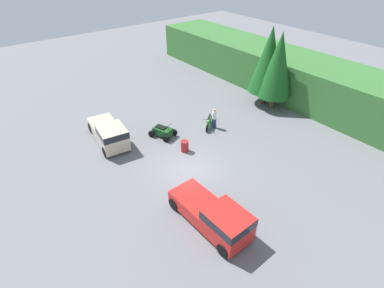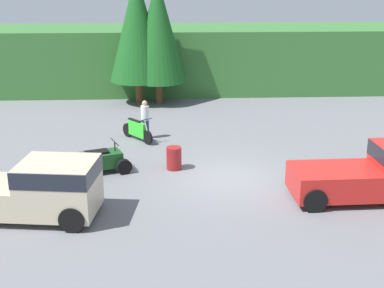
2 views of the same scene
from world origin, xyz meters
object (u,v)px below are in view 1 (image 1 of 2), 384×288
Objects in this scene: pickup_truck_red at (216,216)px; rider_person at (214,118)px; quad_atv at (163,132)px; pickup_truck_second at (109,133)px; steel_barrel at (185,146)px; dirt_bike at (209,122)px.

pickup_truck_red is 2.96× the size of rider_person.
rider_person is at bearing 48.99° from quad_atv.
pickup_truck_red is 1.00× the size of pickup_truck_second.
pickup_truck_red is 11.41m from pickup_truck_second.
quad_atv is 2.75m from steel_barrel.
steel_barrel is (2.74, 0.18, -0.01)m from quad_atv.
pickup_truck_red is 10.95m from dirt_bike.
pickup_truck_red reaches higher than rider_person.
dirt_bike reaches higher than steel_barrel.
quad_atv is at bearing 161.69° from pickup_truck_red.
pickup_truck_second reaches higher than quad_atv.
pickup_truck_second is 2.24× the size of quad_atv.
dirt_bike is (2.84, 7.73, -0.49)m from pickup_truck_second.
rider_person is 4.24m from steel_barrel.
quad_atv is 4.50m from rider_person.
pickup_truck_red reaches higher than dirt_bike.
rider_person is at bearing 75.59° from pickup_truck_second.
rider_person is (-8.18, 7.12, 0.00)m from pickup_truck_red.
pickup_truck_second reaches higher than steel_barrel.
dirt_bike is at bearing 77.13° from pickup_truck_second.
pickup_truck_red is at bearing -37.90° from quad_atv.
steel_barrel is at bearing -24.06° from rider_person.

